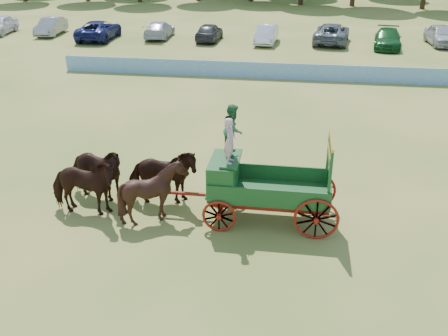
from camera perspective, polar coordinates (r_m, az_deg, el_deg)
ground at (r=16.33m, az=1.59°, el=-6.49°), size 160.00×160.00×0.00m
horse_lead_left at (r=17.06m, az=-15.82°, el=-2.10°), size 2.43×1.12×2.05m
horse_lead_right at (r=17.96m, az=-14.46°, el=-0.50°), size 2.62×1.65×2.05m
horse_wheel_left at (r=16.26m, az=-8.04°, el=-2.73°), size 2.19×2.03×2.05m
horse_wheel_right at (r=17.20m, az=-7.05°, el=-1.03°), size 2.56×1.43×2.05m
farm_dray at (r=15.96m, az=2.64°, el=-0.49°), size 6.00×2.00×3.80m
sponsor_banner at (r=32.90m, az=3.75°, el=11.08°), size 26.00×0.08×1.05m
parked_cars at (r=44.90m, az=-1.03°, el=15.33°), size 41.62×7.47×1.65m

